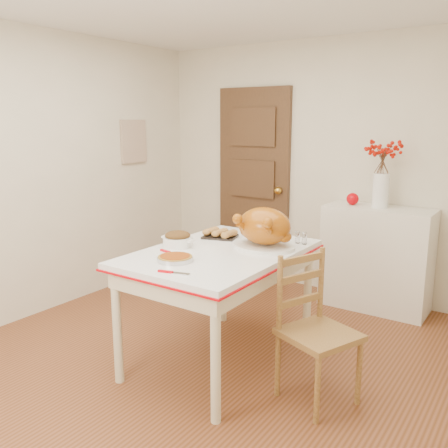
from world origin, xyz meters
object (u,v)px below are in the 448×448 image
Objects in this scene: sideboard at (376,258)px; pumpkin_pie at (175,257)px; chair_oak at (319,331)px; kitchen_table at (220,307)px; turkey_platter at (264,228)px.

sideboard reaches higher than pumpkin_pie.
kitchen_table is at bearing 106.95° from chair_oak.
kitchen_table is 3.07× the size of turkey_platter.
sideboard is 2.18m from pumpkin_pie.
chair_oak is at bearing 18.96° from pumpkin_pie.
kitchen_table is (-0.60, -1.66, -0.06)m from sideboard.
chair_oak is 0.82m from turkey_platter.
turkey_platter is (-0.38, -1.43, 0.50)m from sideboard.
chair_oak is at bearing -83.90° from sideboard.
pumpkin_pie is (-0.69, -2.03, 0.38)m from sideboard.
turkey_platter is 0.69m from pumpkin_pie.
turkey_platter reaches higher than kitchen_table.
sideboard is 1.74m from chair_oak.
turkey_platter reaches higher than chair_oak.
turkey_platter is (-0.57, 0.30, 0.51)m from chair_oak.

